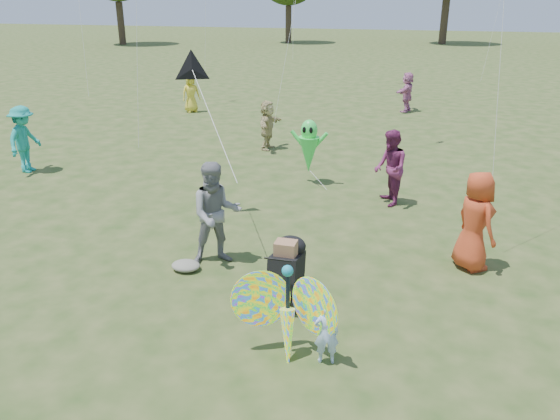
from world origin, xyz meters
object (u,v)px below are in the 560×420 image
(crowd_g, at_px, (191,94))
(crowd_i, at_px, (24,139))
(crowd_j, at_px, (407,92))
(jogging_stroller, at_px, (287,266))
(crowd_e, at_px, (390,168))
(butterfly_kite, at_px, (287,314))
(alien_kite, at_px, (309,148))
(crowd_d, at_px, (268,125))
(child_girl, at_px, (327,333))
(adult_man, at_px, (216,214))
(crowd_a, at_px, (475,221))

(crowd_g, relative_size, crowd_i, 0.84)
(crowd_j, distance_m, jogging_stroller, 16.81)
(crowd_g, distance_m, crowd_i, 9.32)
(crowd_i, bearing_deg, crowd_j, -44.35)
(crowd_e, distance_m, butterfly_kite, 6.51)
(alien_kite, bearing_deg, crowd_d, 124.53)
(child_girl, height_order, butterfly_kite, butterfly_kite)
(crowd_g, height_order, crowd_i, crowd_i)
(adult_man, xyz_separation_m, crowd_a, (4.59, 1.11, -0.05))
(crowd_j, height_order, alien_kite, alien_kite)
(crowd_e, xyz_separation_m, crowd_g, (-9.40, 9.06, -0.12))
(crowd_d, bearing_deg, alien_kite, -141.61)
(crowd_e, relative_size, crowd_g, 1.15)
(crowd_e, height_order, jogging_stroller, crowd_e)
(crowd_d, bearing_deg, crowd_a, -134.87)
(crowd_a, relative_size, crowd_d, 1.16)
(adult_man, xyz_separation_m, crowd_g, (-6.61, 13.11, -0.19))
(alien_kite, bearing_deg, child_girl, -74.70)
(crowd_d, height_order, crowd_g, crowd_d)
(crowd_g, bearing_deg, adult_man, -105.51)
(crowd_i, relative_size, jogging_stroller, 1.74)
(jogging_stroller, height_order, butterfly_kite, butterfly_kite)
(child_girl, distance_m, crowd_i, 11.83)
(adult_man, distance_m, crowd_a, 4.72)
(crowd_j, bearing_deg, alien_kite, 5.11)
(child_girl, height_order, adult_man, adult_man)
(child_girl, relative_size, adult_man, 0.47)
(crowd_d, distance_m, jogging_stroller, 9.62)
(adult_man, relative_size, crowd_j, 1.17)
(adult_man, xyz_separation_m, crowd_j, (2.35, 15.85, -0.14))
(child_girl, relative_size, crowd_i, 0.49)
(crowd_d, relative_size, crowd_g, 1.01)
(crowd_i, xyz_separation_m, jogging_stroller, (9.06, -4.77, -0.33))
(crowd_j, relative_size, jogging_stroller, 1.55)
(child_girl, distance_m, butterfly_kite, 0.59)
(crowd_d, distance_m, alien_kite, 3.74)
(crowd_g, bearing_deg, crowd_i, -137.31)
(crowd_e, bearing_deg, crowd_d, -154.45)
(child_girl, distance_m, jogging_stroller, 1.78)
(crowd_a, distance_m, crowd_i, 12.33)
(crowd_j, xyz_separation_m, butterfly_kite, (-0.31, -18.26, -0.18))
(adult_man, distance_m, alien_kite, 5.08)
(adult_man, height_order, butterfly_kite, adult_man)
(crowd_i, xyz_separation_m, crowd_j, (9.78, 12.02, -0.10))
(crowd_g, height_order, crowd_j, crowd_j)
(crowd_e, distance_m, crowd_g, 13.05)
(crowd_a, bearing_deg, crowd_e, -3.40)
(alien_kite, bearing_deg, crowd_a, -44.30)
(crowd_j, relative_size, butterfly_kite, 0.97)
(child_girl, height_order, jogging_stroller, jogging_stroller)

